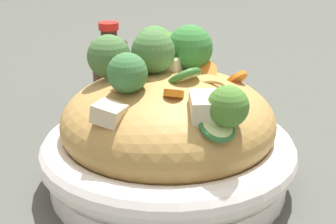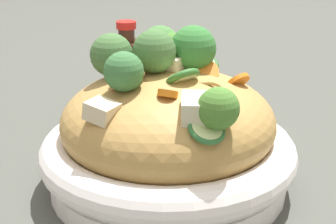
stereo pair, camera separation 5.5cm
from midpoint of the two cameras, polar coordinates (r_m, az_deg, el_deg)
The scene contains 8 objects.
ground_plane at distance 0.58m, azimuth -2.71°, elevation -8.15°, with size 3.00×3.00×0.00m, color #454740.
serving_bowl at distance 0.57m, azimuth -2.76°, elevation -5.29°, with size 0.29×0.29×0.06m.
noodle_heap at distance 0.55m, azimuth -2.84°, elevation -1.09°, with size 0.23×0.23×0.12m.
broccoli_florets at distance 0.54m, azimuth -3.94°, elevation 6.08°, with size 0.15×0.21×0.08m.
carrot_coins at distance 0.56m, azimuth -1.42°, elevation 4.55°, with size 0.14×0.15×0.03m.
zucchini_slices at distance 0.52m, azimuth 0.47°, elevation 3.06°, with size 0.09×0.17×0.05m.
chicken_chunks at distance 0.50m, azimuth -2.89°, elevation 2.07°, with size 0.13×0.20×0.04m.
soy_sauce_bottle at distance 0.79m, azimuth -8.51°, elevation 4.16°, with size 0.05×0.05×0.14m.
Camera 1 is at (-0.23, -0.46, 0.29)m, focal length 53.80 mm.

